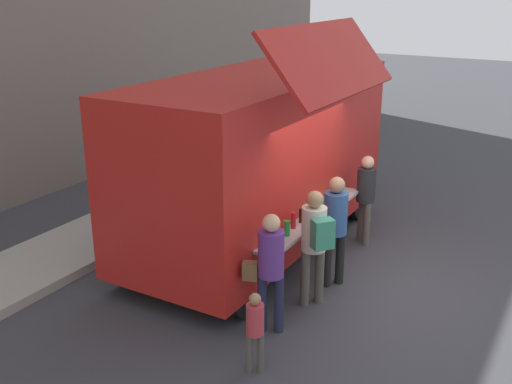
% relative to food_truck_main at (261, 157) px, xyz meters
% --- Properties ---
extents(ground_plane, '(60.00, 60.00, 0.00)m').
position_rel_food_truck_main_xyz_m(ground_plane, '(-0.42, -1.93, -1.62)').
color(ground_plane, '#38383D').
extents(food_truck_main, '(5.60, 3.00, 3.84)m').
position_rel_food_truck_main_xyz_m(food_truck_main, '(0.00, 0.00, 0.00)').
color(food_truck_main, red).
rests_on(food_truck_main, ground).
extents(trash_bin, '(0.60, 0.60, 0.99)m').
position_rel_food_truck_main_xyz_m(trash_bin, '(4.04, 2.32, -1.12)').
color(trash_bin, '#2D5E35').
rests_on(trash_bin, ground).
extents(customer_front_ordering, '(0.52, 0.46, 1.72)m').
position_rel_food_truck_main_xyz_m(customer_front_ordering, '(-0.71, -1.66, -0.60)').
color(customer_front_ordering, black).
rests_on(customer_front_ordering, ground).
extents(customer_mid_with_backpack, '(0.51, 0.54, 1.71)m').
position_rel_food_truck_main_xyz_m(customer_mid_with_backpack, '(-1.39, -1.66, -0.57)').
color(customer_mid_with_backpack, '#4D4940').
rests_on(customer_mid_with_backpack, ground).
extents(customer_rear_waiting, '(0.38, 0.53, 1.66)m').
position_rel_food_truck_main_xyz_m(customer_rear_waiting, '(-2.31, -1.46, -0.63)').
color(customer_rear_waiting, '#20223B').
rests_on(customer_rear_waiting, ground).
extents(customer_extra_browsing, '(0.32, 0.32, 1.59)m').
position_rel_food_truck_main_xyz_m(customer_extra_browsing, '(1.02, -1.51, -0.66)').
color(customer_extra_browsing, '#4F4943').
rests_on(customer_extra_browsing, ground).
extents(child_near_queue, '(0.21, 0.21, 1.03)m').
position_rel_food_truck_main_xyz_m(child_near_queue, '(-3.16, -1.74, -1.00)').
color(child_near_queue, '#4E4942').
rests_on(child_near_queue, ground).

